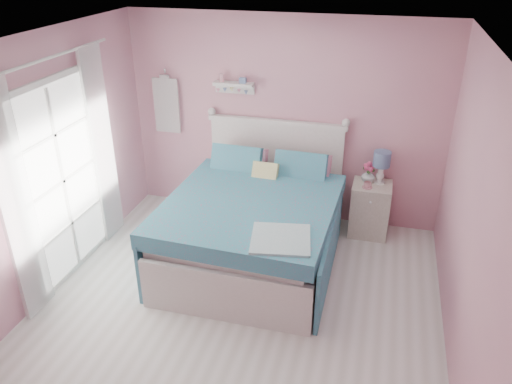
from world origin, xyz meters
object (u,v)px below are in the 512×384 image
at_px(vase, 368,176).
at_px(teacup, 367,185).
at_px(bed, 254,225).
at_px(nightstand, 370,209).
at_px(table_lamp, 382,161).

height_order(vase, teacup, vase).
distance_m(bed, nightstand, 1.54).
height_order(nightstand, teacup, teacup).
distance_m(bed, teacup, 1.46).
bearing_deg(teacup, bed, -146.37).
bearing_deg(nightstand, table_lamp, 43.24).
xyz_separation_m(bed, vase, (1.19, 0.96, 0.33)).
height_order(nightstand, vase, vase).
xyz_separation_m(bed, table_lamp, (1.33, 0.96, 0.53)).
bearing_deg(table_lamp, teacup, -127.94).
height_order(bed, table_lamp, bed).
height_order(nightstand, table_lamp, table_lamp).
height_order(bed, teacup, bed).
relative_size(nightstand, teacup, 7.26).
bearing_deg(table_lamp, vase, -176.90).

